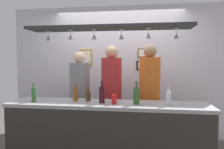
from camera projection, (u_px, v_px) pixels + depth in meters
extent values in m
cube|color=silver|center=(119.00, 72.00, 4.23)|extent=(4.40, 0.06, 2.60)
cube|color=#99999E|center=(107.00, 104.00, 2.82)|extent=(2.70, 0.55, 0.04)
cube|color=#2D2823|center=(104.00, 147.00, 2.60)|extent=(2.65, 0.04, 0.92)
cube|color=black|center=(108.00, 28.00, 2.80)|extent=(2.20, 0.36, 0.04)
cylinder|color=silver|center=(48.00, 31.00, 3.00)|extent=(0.06, 0.06, 0.00)
cylinder|color=silver|center=(48.00, 33.00, 3.00)|extent=(0.01, 0.01, 0.06)
cone|color=silver|center=(48.00, 38.00, 3.00)|extent=(0.07, 0.07, 0.08)
cylinder|color=silver|center=(70.00, 30.00, 2.87)|extent=(0.06, 0.06, 0.00)
cylinder|color=silver|center=(70.00, 32.00, 2.87)|extent=(0.01, 0.01, 0.06)
cone|color=silver|center=(71.00, 37.00, 2.87)|extent=(0.07, 0.07, 0.08)
cylinder|color=silver|center=(94.00, 30.00, 2.82)|extent=(0.06, 0.06, 0.00)
cylinder|color=silver|center=(94.00, 32.00, 2.82)|extent=(0.01, 0.01, 0.06)
cone|color=silver|center=(94.00, 37.00, 2.82)|extent=(0.07, 0.07, 0.08)
cylinder|color=silver|center=(121.00, 30.00, 2.82)|extent=(0.06, 0.06, 0.00)
cylinder|color=silver|center=(121.00, 32.00, 2.82)|extent=(0.01, 0.01, 0.06)
cone|color=silver|center=(121.00, 37.00, 2.82)|extent=(0.07, 0.07, 0.08)
cylinder|color=silver|center=(149.00, 28.00, 2.70)|extent=(0.06, 0.06, 0.00)
cylinder|color=silver|center=(149.00, 30.00, 2.70)|extent=(0.01, 0.01, 0.06)
cone|color=silver|center=(148.00, 36.00, 2.70)|extent=(0.07, 0.07, 0.08)
cylinder|color=silver|center=(176.00, 29.00, 2.73)|extent=(0.06, 0.06, 0.00)
cylinder|color=silver|center=(176.00, 31.00, 2.73)|extent=(0.01, 0.01, 0.06)
cone|color=silver|center=(176.00, 36.00, 2.73)|extent=(0.07, 0.07, 0.08)
cube|color=#2D334C|center=(80.00, 126.00, 3.64)|extent=(0.17, 0.18, 0.80)
cylinder|color=gray|center=(80.00, 83.00, 3.59)|extent=(0.34, 0.34, 0.69)
sphere|color=beige|center=(79.00, 57.00, 3.56)|extent=(0.20, 0.20, 0.20)
cube|color=#2D334C|center=(111.00, 126.00, 3.56)|extent=(0.17, 0.18, 0.84)
cylinder|color=red|center=(111.00, 80.00, 3.51)|extent=(0.34, 0.34, 0.73)
sphere|color=tan|center=(111.00, 52.00, 3.48)|extent=(0.21, 0.21, 0.21)
cube|color=#2D334C|center=(149.00, 127.00, 3.47)|extent=(0.17, 0.18, 0.85)
cylinder|color=orange|center=(150.00, 80.00, 3.42)|extent=(0.34, 0.34, 0.74)
sphere|color=#9E7556|center=(150.00, 51.00, 3.39)|extent=(0.21, 0.21, 0.21)
cylinder|color=#512D14|center=(88.00, 96.00, 2.95)|extent=(0.07, 0.07, 0.13)
cylinder|color=#512D14|center=(88.00, 90.00, 2.95)|extent=(0.03, 0.03, 0.05)
cylinder|color=brown|center=(75.00, 95.00, 2.94)|extent=(0.06, 0.06, 0.18)
cylinder|color=brown|center=(75.00, 85.00, 2.93)|extent=(0.03, 0.03, 0.08)
cylinder|color=#336B2D|center=(34.00, 95.00, 2.90)|extent=(0.06, 0.06, 0.19)
cylinder|color=#336B2D|center=(33.00, 85.00, 2.89)|extent=(0.03, 0.03, 0.07)
cylinder|color=#2D5623|center=(137.00, 96.00, 2.73)|extent=(0.08, 0.08, 0.22)
cylinder|color=#2D5623|center=(137.00, 84.00, 2.72)|extent=(0.03, 0.03, 0.08)
cylinder|color=#380F19|center=(102.00, 95.00, 2.80)|extent=(0.08, 0.08, 0.22)
cylinder|color=#380F19|center=(102.00, 84.00, 2.79)|extent=(0.03, 0.03, 0.08)
cylinder|color=silver|center=(168.00, 98.00, 2.67)|extent=(0.06, 0.06, 0.17)
cylinder|color=silver|center=(168.00, 89.00, 2.66)|extent=(0.03, 0.03, 0.06)
cylinder|color=red|center=(114.00, 100.00, 2.73)|extent=(0.07, 0.07, 0.12)
cube|color=black|center=(144.00, 65.00, 4.11)|extent=(0.30, 0.02, 0.18)
cube|color=white|center=(144.00, 65.00, 4.10)|extent=(0.23, 0.01, 0.14)
cube|color=#B29338|center=(86.00, 58.00, 4.27)|extent=(0.26, 0.02, 0.34)
cube|color=white|center=(86.00, 58.00, 4.26)|extent=(0.20, 0.01, 0.26)
cube|color=brown|center=(143.00, 53.00, 4.10)|extent=(0.22, 0.02, 0.18)
cube|color=white|center=(143.00, 53.00, 4.08)|extent=(0.17, 0.01, 0.14)
cube|color=#B29338|center=(112.00, 55.00, 4.19)|extent=(0.18, 0.02, 0.26)
cube|color=white|center=(112.00, 55.00, 4.17)|extent=(0.14, 0.01, 0.20)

